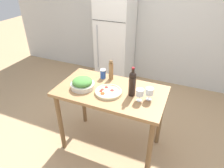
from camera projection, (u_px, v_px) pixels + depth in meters
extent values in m
plane|color=tan|center=(111.00, 144.00, 2.73)|extent=(14.00, 14.00, 0.00)
cube|color=silver|center=(154.00, 16.00, 3.64)|extent=(6.40, 0.06, 2.60)
cube|color=white|center=(115.00, 39.00, 3.78)|extent=(0.62, 0.61, 1.79)
cube|color=black|center=(109.00, 21.00, 3.33)|extent=(0.61, 0.01, 0.01)
cylinder|color=#B2B2B7|center=(98.00, 47.00, 3.64)|extent=(0.02, 0.02, 0.81)
cube|color=olive|center=(111.00, 91.00, 2.28)|extent=(1.24, 0.69, 0.04)
cylinder|color=brown|center=(60.00, 123.00, 2.48)|extent=(0.06, 0.06, 0.85)
cylinder|color=brown|center=(149.00, 152.00, 2.10)|extent=(0.06, 0.06, 0.85)
cylinder|color=brown|center=(83.00, 99.00, 2.92)|extent=(0.06, 0.06, 0.85)
cylinder|color=brown|center=(160.00, 118.00, 2.55)|extent=(0.06, 0.06, 0.85)
cylinder|color=black|center=(132.00, 86.00, 2.13)|extent=(0.08, 0.08, 0.23)
sphere|color=black|center=(133.00, 75.00, 2.06)|extent=(0.08, 0.08, 0.08)
cylinder|color=black|center=(133.00, 72.00, 2.04)|extent=(0.03, 0.03, 0.08)
cylinder|color=maroon|center=(133.00, 68.00, 2.02)|extent=(0.03, 0.03, 0.02)
cylinder|color=silver|center=(139.00, 100.00, 2.10)|extent=(0.06, 0.06, 0.00)
cylinder|color=silver|center=(139.00, 98.00, 2.08)|extent=(0.01, 0.01, 0.06)
cylinder|color=white|center=(140.00, 92.00, 2.05)|extent=(0.08, 0.08, 0.07)
cylinder|color=maroon|center=(140.00, 94.00, 2.06)|extent=(0.07, 0.07, 0.03)
cylinder|color=silver|center=(149.00, 99.00, 2.11)|extent=(0.06, 0.06, 0.00)
cylinder|color=silver|center=(149.00, 97.00, 2.10)|extent=(0.01, 0.01, 0.06)
cylinder|color=white|center=(150.00, 91.00, 2.06)|extent=(0.08, 0.08, 0.07)
cylinder|color=maroon|center=(149.00, 93.00, 2.08)|extent=(0.07, 0.07, 0.02)
cylinder|color=olive|center=(111.00, 71.00, 2.44)|extent=(0.06, 0.06, 0.21)
sphere|color=brown|center=(111.00, 62.00, 2.37)|extent=(0.05, 0.05, 0.05)
cylinder|color=silver|center=(83.00, 86.00, 2.30)|extent=(0.27, 0.27, 0.06)
ellipsoid|color=#478438|center=(82.00, 82.00, 2.27)|extent=(0.23, 0.23, 0.09)
cylinder|color=beige|center=(109.00, 92.00, 2.21)|extent=(0.30, 0.30, 0.02)
torus|color=beige|center=(109.00, 91.00, 2.21)|extent=(0.30, 0.30, 0.02)
cylinder|color=red|center=(102.00, 89.00, 2.24)|extent=(0.04, 0.04, 0.01)
cylinder|color=red|center=(106.00, 87.00, 2.28)|extent=(0.04, 0.04, 0.01)
cylinder|color=red|center=(101.00, 91.00, 2.21)|extent=(0.04, 0.04, 0.01)
cylinder|color=red|center=(103.00, 93.00, 2.17)|extent=(0.05, 0.05, 0.01)
cylinder|color=red|center=(112.00, 90.00, 2.22)|extent=(0.04, 0.04, 0.01)
cylinder|color=#284CA3|center=(103.00, 74.00, 2.48)|extent=(0.07, 0.07, 0.11)
cylinder|color=white|center=(103.00, 70.00, 2.45)|extent=(0.07, 0.07, 0.01)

